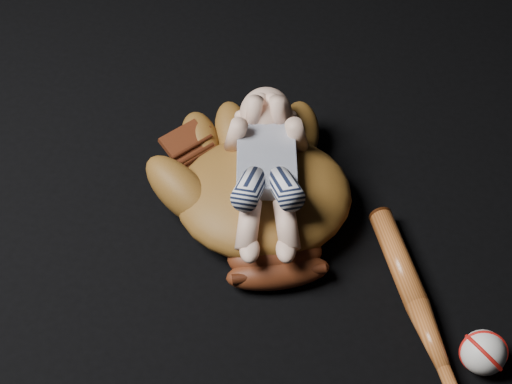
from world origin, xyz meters
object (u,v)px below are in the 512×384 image
baseball_bat (423,318)px  newborn_baby (267,169)px  baseball (484,353)px  baseball_glove (264,189)px

baseball_bat → newborn_baby: bearing=151.4°
baseball → baseball_glove: bearing=151.6°
baseball_glove → baseball_bat: (0.30, -0.16, -0.05)m
baseball_glove → newborn_baby: size_ratio=1.22×
baseball_glove → baseball: bearing=-51.4°
newborn_baby → baseball: newborn_baby is taller
baseball_bat → baseball: 0.11m
baseball_bat → baseball: size_ratio=6.30×
baseball_glove → newborn_baby: newborn_baby is taller
baseball_glove → baseball: size_ratio=6.32×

